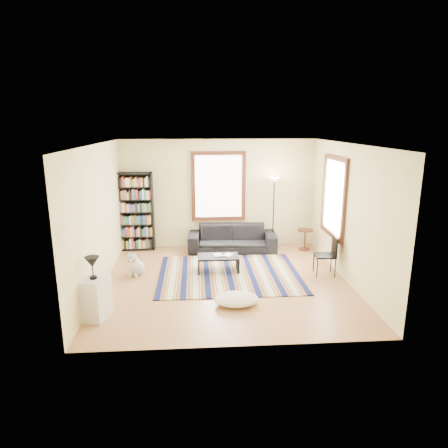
{
  "coord_description": "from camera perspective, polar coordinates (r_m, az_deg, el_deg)",
  "views": [
    {
      "loc": [
        -0.59,
        -7.72,
        3.2
      ],
      "look_at": [
        0.0,
        0.5,
        1.1
      ],
      "focal_mm": 32.0,
      "sensor_mm": 36.0,
      "label": 1
    }
  ],
  "objects": [
    {
      "name": "floor_cushion",
      "position": [
        7.34,
        1.79,
        -10.68
      ],
      "size": [
        0.91,
        0.75,
        0.2
      ],
      "primitive_type": "ellipsoid",
      "rotation": [
        0.0,
        0.0,
        -0.2
      ],
      "color": "beige",
      "rests_on": "floor"
    },
    {
      "name": "book_a",
      "position": [
        8.78,
        -1.49,
        -4.5
      ],
      "size": [
        0.27,
        0.22,
        0.02
      ],
      "primitive_type": "imported",
      "rotation": [
        0.0,
        0.0,
        0.17
      ],
      "color": "beige",
      "rests_on": "coffee_table"
    },
    {
      "name": "wall_front",
      "position": [
        5.5,
        2.3,
        -4.79
      ],
      "size": [
        5.0,
        0.1,
        2.8
      ],
      "primitive_type": "cube",
      "color": "beige",
      "rests_on": "floor"
    },
    {
      "name": "wall_left",
      "position": [
        8.16,
        -17.89,
        0.86
      ],
      "size": [
        0.1,
        5.0,
        2.8
      ],
      "primitive_type": "cube",
      "color": "beige",
      "rests_on": "floor"
    },
    {
      "name": "dog",
      "position": [
        8.8,
        -12.46,
        -5.46
      ],
      "size": [
        0.54,
        0.65,
        0.55
      ],
      "primitive_type": null,
      "rotation": [
        0.0,
        0.0,
        -0.3
      ],
      "color": "silver",
      "rests_on": "floor"
    },
    {
      "name": "wall_right",
      "position": [
        8.52,
        17.62,
        1.43
      ],
      "size": [
        0.1,
        5.0,
        2.8
      ],
      "primitive_type": "cube",
      "color": "beige",
      "rests_on": "floor"
    },
    {
      "name": "white_cabinet",
      "position": [
        7.11,
        -17.93,
        -10.06
      ],
      "size": [
        0.5,
        0.58,
        0.7
      ],
      "primitive_type": "cube",
      "rotation": [
        0.0,
        0.0,
        -0.26
      ],
      "color": "silver",
      "rests_on": "floor"
    },
    {
      "name": "sofa",
      "position": [
        10.22,
        1.18,
        -2.04
      ],
      "size": [
        2.27,
        0.98,
        0.65
      ],
      "primitive_type": "imported",
      "rotation": [
        0.0,
        0.0,
        -0.05
      ],
      "color": "black",
      "rests_on": "floor"
    },
    {
      "name": "folding_chair",
      "position": [
        8.84,
        14.21,
        -4.4
      ],
      "size": [
        0.45,
        0.44,
        0.86
      ],
      "primitive_type": "cube",
      "rotation": [
        0.0,
        0.0,
        -0.09
      ],
      "color": "black",
      "rests_on": "floor"
    },
    {
      "name": "floor",
      "position": [
        8.39,
        0.25,
        -8.48
      ],
      "size": [
        5.0,
        5.0,
        0.1
      ],
      "primitive_type": "cube",
      "color": "#A36C4A",
      "rests_on": "ground"
    },
    {
      "name": "book_b",
      "position": [
        8.84,
        0.12,
        -4.38
      ],
      "size": [
        0.28,
        0.3,
        0.02
      ],
      "primitive_type": "imported",
      "rotation": [
        0.0,
        0.0,
        -0.56
      ],
      "color": "beige",
      "rests_on": "coffee_table"
    },
    {
      "name": "ceiling",
      "position": [
        7.75,
        0.27,
        11.71
      ],
      "size": [
        5.0,
        5.0,
        0.1
      ],
      "primitive_type": "cube",
      "color": "white",
      "rests_on": "floor"
    },
    {
      "name": "rug",
      "position": [
        8.72,
        0.71,
        -7.16
      ],
      "size": [
        3.07,
        2.46,
        0.02
      ],
      "primitive_type": "cube",
      "color": "#0B143B",
      "rests_on": "floor"
    },
    {
      "name": "wall_back",
      "position": [
        10.44,
        -0.81,
        4.37
      ],
      "size": [
        5.0,
        0.1,
        2.8
      ],
      "primitive_type": "cube",
      "color": "beige",
      "rests_on": "floor"
    },
    {
      "name": "window_right",
      "position": [
        9.19,
        15.44,
        3.76
      ],
      "size": [
        0.06,
        1.2,
        1.6
      ],
      "primitive_type": "cube",
      "color": "white",
      "rests_on": "wall_right"
    },
    {
      "name": "window_back",
      "position": [
        10.33,
        -0.79,
        5.38
      ],
      "size": [
        1.2,
        0.06,
        1.6
      ],
      "primitive_type": "cube",
      "color": "white",
      "rests_on": "wall_back"
    },
    {
      "name": "coffee_table",
      "position": [
        8.85,
        -0.83,
        -5.66
      ],
      "size": [
        1.0,
        0.73,
        0.36
      ],
      "primitive_type": "cube",
      "rotation": [
        0.0,
        0.0,
        -0.28
      ],
      "color": "black",
      "rests_on": "floor"
    },
    {
      "name": "floor_lamp",
      "position": [
        10.32,
        7.06,
        1.48
      ],
      "size": [
        0.37,
        0.37,
        1.86
      ],
      "primitive_type": null,
      "rotation": [
        0.0,
        0.0,
        -0.25
      ],
      "color": "black",
      "rests_on": "floor"
    },
    {
      "name": "side_table",
      "position": [
        10.5,
        11.47,
        -2.2
      ],
      "size": [
        0.4,
        0.4,
        0.54
      ],
      "primitive_type": "cylinder",
      "rotation": [
        0.0,
        0.0,
        -0.0
      ],
      "color": "#4C2913",
      "rests_on": "floor"
    },
    {
      "name": "table_lamp",
      "position": [
        6.91,
        -18.27,
        -5.97
      ],
      "size": [
        0.27,
        0.27,
        0.38
      ],
      "primitive_type": null,
      "rotation": [
        0.0,
        0.0,
        0.13
      ],
      "color": "black",
      "rests_on": "white_cabinet"
    },
    {
      "name": "bookshelf",
      "position": [
        10.39,
        -12.51,
        1.73
      ],
      "size": [
        0.9,
        0.3,
        2.0
      ],
      "primitive_type": "cube",
      "color": "black",
      "rests_on": "floor"
    }
  ]
}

